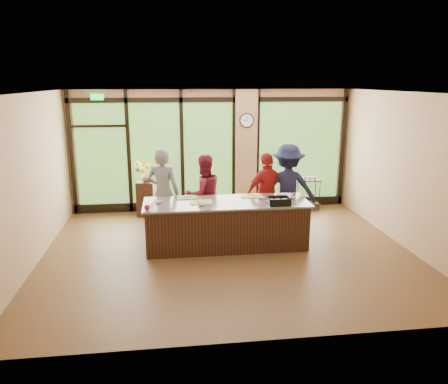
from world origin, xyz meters
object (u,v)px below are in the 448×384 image
object	(u,v)px
island_base	(226,225)
roasting_pan	(279,203)
flower_stand	(147,198)
bar_cart	(307,190)
cook_right	(287,188)
cook_left	(163,193)

from	to	relation	value
island_base	roasting_pan	bearing A→B (deg)	-19.44
roasting_pan	flower_stand	xyz separation A→B (m)	(-2.59, 2.61, -0.53)
flower_stand	roasting_pan	bearing A→B (deg)	-31.75
bar_cart	island_base	bearing A→B (deg)	-134.41
bar_cart	roasting_pan	bearing A→B (deg)	-116.68
cook_right	roasting_pan	bearing A→B (deg)	76.44
island_base	cook_right	bearing A→B (deg)	29.70
cook_left	cook_right	xyz separation A→B (m)	(2.67, 0.03, 0.01)
cook_right	island_base	bearing A→B (deg)	39.01
cook_left	flower_stand	xyz separation A→B (m)	(-0.41, 1.48, -0.51)
flower_stand	bar_cart	xyz separation A→B (m)	(4.01, 0.02, 0.09)
bar_cart	cook_left	bearing A→B (deg)	-155.81
island_base	flower_stand	bearing A→B (deg)	125.78
roasting_pan	bar_cart	distance (m)	3.02
cook_right	bar_cart	xyz separation A→B (m)	(0.92, 1.46, -0.43)
cook_left	island_base	bearing A→B (deg)	165.31
cook_left	roasting_pan	xyz separation A→B (m)	(2.18, -1.13, 0.02)
cook_left	roasting_pan	distance (m)	2.46
island_base	cook_right	world-z (taller)	cook_right
cook_right	flower_stand	world-z (taller)	cook_right
cook_left	cook_right	distance (m)	2.67
cook_left	flower_stand	bearing A→B (deg)	-55.95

